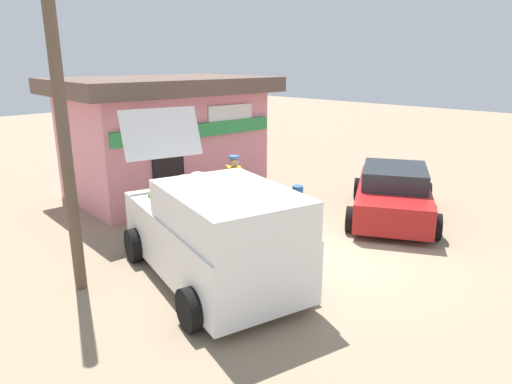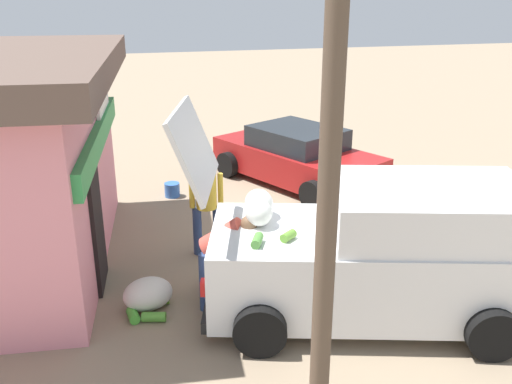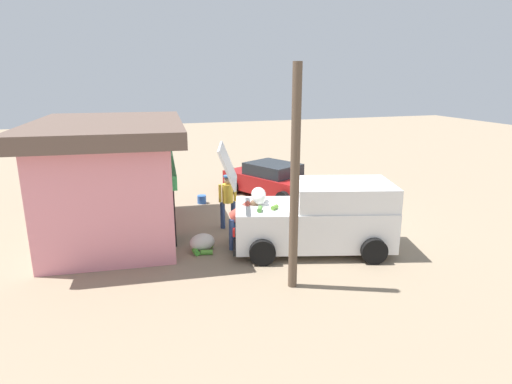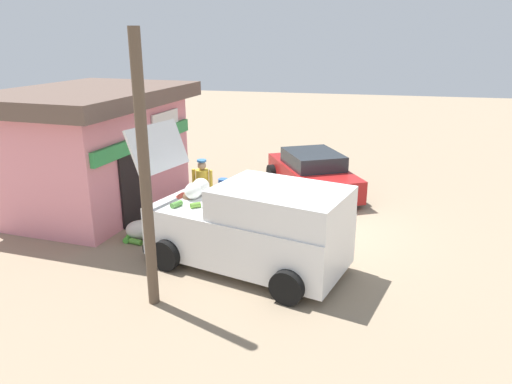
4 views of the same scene
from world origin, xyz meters
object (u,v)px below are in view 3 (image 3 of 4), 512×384
(customer_bending, at_px, (241,218))
(unloaded_banana_pile, at_px, (202,243))
(delivery_van, at_px, (319,216))
(parked_sedan, at_px, (273,180))
(vendor_standing, at_px, (228,198))
(paint_bucket, at_px, (202,199))
(storefront_bar, at_px, (112,177))

(customer_bending, height_order, unloaded_banana_pile, customer_bending)
(delivery_van, distance_m, parked_sedan, 5.54)
(parked_sedan, distance_m, vendor_standing, 4.06)
(delivery_van, relative_size, unloaded_banana_pile, 6.10)
(paint_bucket, bearing_deg, unloaded_banana_pile, 169.76)
(customer_bending, bearing_deg, storefront_bar, 57.56)
(delivery_van, bearing_deg, vendor_standing, 39.31)
(storefront_bar, relative_size, parked_sedan, 1.42)
(parked_sedan, xyz_separation_m, vendor_standing, (-3.10, 2.59, 0.35))
(storefront_bar, bearing_deg, unloaded_banana_pile, -131.14)
(vendor_standing, height_order, unloaded_banana_pile, vendor_standing)
(delivery_van, bearing_deg, paint_bucket, 23.31)
(storefront_bar, height_order, delivery_van, storefront_bar)
(parked_sedan, height_order, customer_bending, customer_bending)
(vendor_standing, relative_size, paint_bucket, 5.17)
(delivery_van, height_order, customer_bending, delivery_van)
(vendor_standing, relative_size, unloaded_banana_pile, 2.09)
(storefront_bar, height_order, unloaded_banana_pile, storefront_bar)
(unloaded_banana_pile, height_order, paint_bucket, unloaded_banana_pile)
(storefront_bar, xyz_separation_m, delivery_van, (-2.79, -5.31, -0.83))
(unloaded_banana_pile, distance_m, paint_bucket, 4.50)
(paint_bucket, bearing_deg, parked_sedan, -85.46)
(customer_bending, relative_size, paint_bucket, 4.31)
(parked_sedan, bearing_deg, storefront_bar, 114.47)
(paint_bucket, bearing_deg, customer_bending, -176.77)
(delivery_van, height_order, parked_sedan, delivery_van)
(storefront_bar, bearing_deg, customer_bending, -122.44)
(delivery_van, distance_m, paint_bucket, 5.79)
(customer_bending, xyz_separation_m, paint_bucket, (4.57, 0.26, -0.73))
(parked_sedan, distance_m, customer_bending, 5.49)
(vendor_standing, bearing_deg, paint_bucket, 6.14)
(delivery_van, xyz_separation_m, unloaded_banana_pile, (0.84, 3.07, -0.72))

